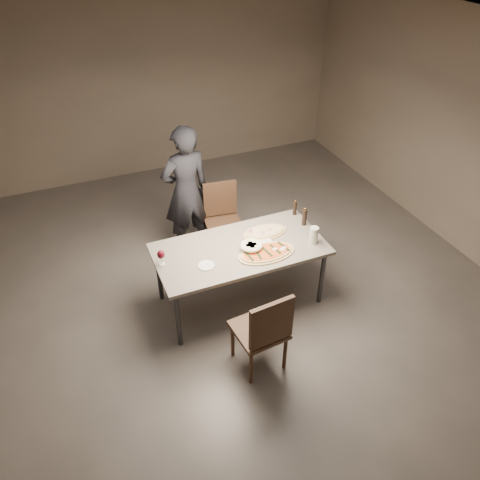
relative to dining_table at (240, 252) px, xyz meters
name	(u,v)px	position (x,y,z in m)	size (l,w,h in m)	color
room	(240,194)	(0.00, 0.00, 0.71)	(7.00, 7.00, 7.00)	#5E5751
dining_table	(240,252)	(0.00, 0.00, 0.00)	(1.80, 0.90, 0.75)	gray
zucchini_pizza	(267,253)	(0.21, -0.20, 0.07)	(0.62, 0.34, 0.05)	tan
ham_pizza	(265,232)	(0.35, 0.14, 0.07)	(0.51, 0.28, 0.04)	tan
bread_basket	(251,247)	(0.09, -0.09, 0.11)	(0.23, 0.23, 0.08)	#EDEAC0
oil_dish	(265,242)	(0.29, -0.02, 0.07)	(0.14, 0.14, 0.02)	white
pepper_mill_left	(304,217)	(0.83, 0.12, 0.16)	(0.06, 0.06, 0.22)	black
pepper_mill_right	(295,208)	(0.83, 0.35, 0.15)	(0.05, 0.05, 0.19)	black
carafe	(314,235)	(0.76, -0.22, 0.15)	(0.09, 0.09, 0.19)	silver
wine_glass	(161,255)	(-0.83, 0.04, 0.18)	(0.08, 0.08, 0.17)	silver
side_plate	(206,266)	(-0.43, -0.15, 0.06)	(0.17, 0.17, 0.01)	white
chair_near	(264,329)	(-0.16, -0.97, -0.15)	(0.50, 0.50, 0.96)	#422B1B
chair_far	(222,215)	(0.17, 0.98, -0.17)	(0.49, 0.49, 0.93)	#422B1B
diner	(186,192)	(-0.22, 1.18, 0.15)	(0.62, 0.41, 1.69)	black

